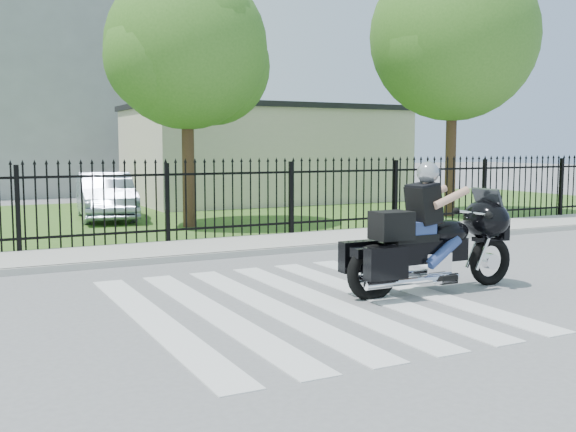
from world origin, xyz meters
name	(u,v)px	position (x,y,z in m)	size (l,w,h in m)	color
ground	(298,304)	(0.00, 0.00, 0.00)	(120.00, 120.00, 0.00)	slate
crosswalk	(298,304)	(0.00, 0.00, 0.01)	(5.00, 5.50, 0.01)	silver
sidewalk	(183,250)	(0.00, 5.00, 0.06)	(40.00, 2.00, 0.12)	#ADAAA3
curb	(199,257)	(0.00, 4.00, 0.06)	(40.00, 0.12, 0.12)	#ADAAA3
grass_strip	(108,219)	(0.00, 12.00, 0.01)	(40.00, 12.00, 0.02)	#356020
iron_fence	(167,205)	(0.00, 6.00, 0.90)	(26.00, 0.04, 1.80)	black
tree_mid	(186,49)	(1.50, 9.00, 4.67)	(4.20, 4.20, 6.78)	#382316
tree_right	(454,37)	(9.50, 8.00, 5.39)	(5.00, 5.00, 7.90)	#382316
building_low	(264,156)	(7.00, 16.00, 1.75)	(10.00, 6.00, 3.50)	beige
building_low_roof	(264,109)	(7.00, 16.00, 3.60)	(10.20, 6.20, 0.20)	black
motorcycle_rider	(430,238)	(2.11, -0.20, 0.81)	(2.99, 0.89, 1.98)	black
parked_car	(106,196)	(-0.07, 11.86, 0.70)	(1.45, 4.15, 1.37)	#919EB7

